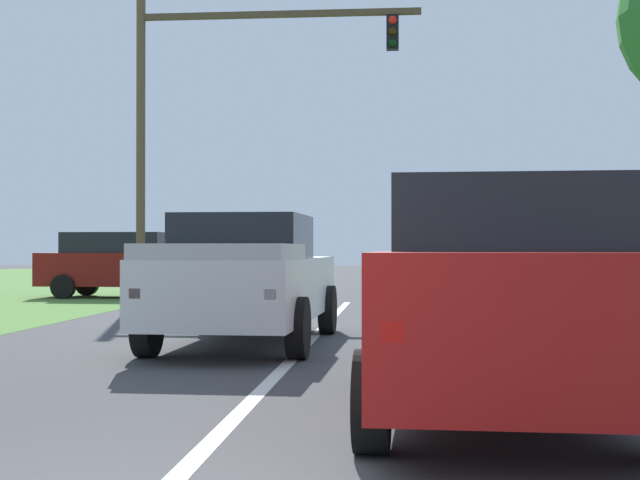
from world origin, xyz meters
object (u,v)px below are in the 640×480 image
(crossing_suv_far, at_px, (123,263))
(traffic_light, at_px, (210,99))
(keep_moving_sign, at_px, (618,248))
(pickup_truck_lead, at_px, (246,278))
(red_suv_near, at_px, (503,293))

(crossing_suv_far, bearing_deg, traffic_light, -30.60)
(crossing_suv_far, bearing_deg, keep_moving_sign, -23.49)
(keep_moving_sign, height_order, crossing_suv_far, keep_moving_sign)
(pickup_truck_lead, distance_m, crossing_suv_far, 13.59)
(pickup_truck_lead, relative_size, keep_moving_sign, 2.52)
(keep_moving_sign, xyz_separation_m, crossing_suv_far, (-12.60, 5.48, -0.45))
(traffic_light, xyz_separation_m, keep_moving_sign, (9.69, -3.75, -3.96))
(traffic_light, xyz_separation_m, crossing_suv_far, (-2.91, 1.72, -4.42))
(pickup_truck_lead, bearing_deg, traffic_light, 104.69)
(traffic_light, bearing_deg, pickup_truck_lead, -75.31)
(pickup_truck_lead, xyz_separation_m, traffic_light, (-2.78, 10.62, 4.42))
(pickup_truck_lead, bearing_deg, keep_moving_sign, 44.81)
(red_suv_near, relative_size, crossing_suv_far, 1.04)
(traffic_light, relative_size, crossing_suv_far, 1.71)
(red_suv_near, height_order, traffic_light, traffic_light)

